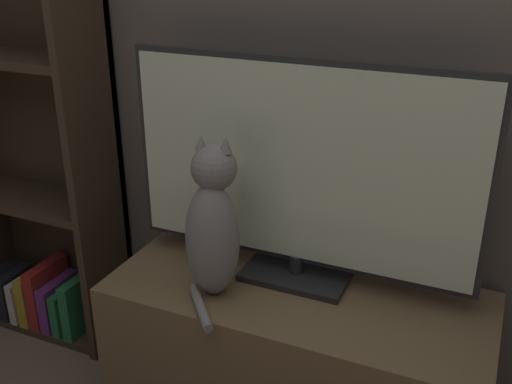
% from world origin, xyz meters
% --- Properties ---
extents(wall_back, '(4.80, 0.05, 2.60)m').
position_xyz_m(wall_back, '(0.00, 1.22, 1.30)').
color(wall_back, '#60564C').
rests_on(wall_back, ground_plane).
extents(tv_stand, '(1.16, 0.49, 0.51)m').
position_xyz_m(tv_stand, '(0.00, 0.93, 0.25)').
color(tv_stand, brown).
rests_on(tv_stand, ground_plane).
extents(tv, '(1.08, 0.20, 0.69)m').
position_xyz_m(tv, '(-0.03, 1.01, 0.86)').
color(tv, black).
rests_on(tv, tv_stand).
extents(cat, '(0.18, 0.29, 0.49)m').
position_xyz_m(cat, '(-0.23, 0.83, 0.73)').
color(cat, gray).
rests_on(cat, tv_stand).
extents(bookshelf, '(0.63, 0.28, 1.66)m').
position_xyz_m(bookshelf, '(-1.11, 1.09, 0.72)').
color(bookshelf, '#3D2D1E').
rests_on(bookshelf, ground_plane).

